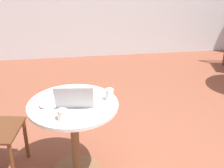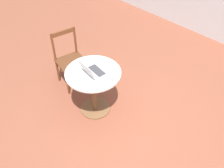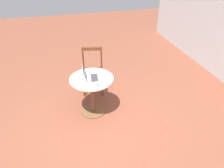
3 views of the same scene
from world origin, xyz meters
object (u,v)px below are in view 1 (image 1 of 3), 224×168
object	(u,v)px
cafe_table_near	(74,122)
laptop	(75,100)
drinking_glass	(110,94)
mouse	(43,105)
mug	(63,115)

from	to	relation	value
cafe_table_near	laptop	world-z (taller)	laptop
laptop	drinking_glass	distance (m)	0.30
mouse	drinking_glass	distance (m)	0.57
mug	cafe_table_near	bearing A→B (deg)	71.41
drinking_glass	mouse	bearing A→B (deg)	-174.87
mug	drinking_glass	size ratio (longest dim) A/B	1.17
laptop	cafe_table_near	bearing A→B (deg)	139.83
cafe_table_near	drinking_glass	size ratio (longest dim) A/B	7.84
cafe_table_near	drinking_glass	xyz separation A→B (m)	(0.32, 0.03, 0.23)
mouse	drinking_glass	size ratio (longest dim) A/B	1.01
cafe_table_near	mouse	xyz separation A→B (m)	(-0.25, -0.02, 0.20)
laptop	mouse	bearing A→B (deg)	-180.00
cafe_table_near	laptop	xyz separation A→B (m)	(0.02, -0.02, 0.23)
cafe_table_near	drinking_glass	distance (m)	0.40
cafe_table_near	drinking_glass	world-z (taller)	drinking_glass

